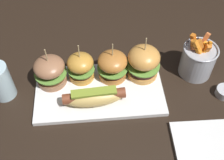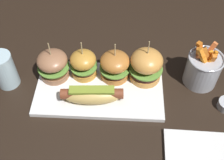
# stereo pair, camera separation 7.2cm
# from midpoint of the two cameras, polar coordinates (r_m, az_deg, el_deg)

# --- Properties ---
(ground_plane) EXTENTS (3.00, 3.00, 0.00)m
(ground_plane) POSITION_cam_midpoint_polar(r_m,az_deg,el_deg) (0.88, -0.15, -2.26)
(ground_plane) COLOR black
(platter_main) EXTENTS (0.38, 0.21, 0.01)m
(platter_main) POSITION_cam_midpoint_polar(r_m,az_deg,el_deg) (0.87, -0.15, -1.98)
(platter_main) COLOR white
(platter_main) RESTS_ON ground
(hot_dog) EXTENTS (0.18, 0.07, 0.05)m
(hot_dog) POSITION_cam_midpoint_polar(r_m,az_deg,el_deg) (0.82, -1.47, -3.06)
(hot_dog) COLOR tan
(hot_dog) RESTS_ON platter_main
(slider_far_left) EXTENTS (0.10, 0.10, 0.13)m
(slider_far_left) POSITION_cam_midpoint_polar(r_m,az_deg,el_deg) (0.87, -9.31, 2.86)
(slider_far_left) COLOR #986646
(slider_far_left) RESTS_ON platter_main
(slider_center_left) EXTENTS (0.08, 0.08, 0.13)m
(slider_center_left) POSITION_cam_midpoint_polar(r_m,az_deg,el_deg) (0.87, -3.33, 3.08)
(slider_center_left) COLOR #C68A33
(slider_center_left) RESTS_ON platter_main
(slider_center_right) EXTENTS (0.09, 0.09, 0.13)m
(slider_center_right) POSITION_cam_midpoint_polar(r_m,az_deg,el_deg) (0.86, 2.96, 2.73)
(slider_center_right) COLOR #B56F2F
(slider_center_right) RESTS_ON platter_main
(slider_far_right) EXTENTS (0.10, 0.10, 0.15)m
(slider_far_right) POSITION_cam_midpoint_polar(r_m,az_deg,el_deg) (0.86, 9.18, 2.76)
(slider_far_right) COLOR gold
(slider_far_right) RESTS_ON platter_main
(fries_bucket) EXTENTS (0.11, 0.11, 0.14)m
(fries_bucket) POSITION_cam_midpoint_polar(r_m,az_deg,el_deg) (0.91, 19.78, 2.05)
(fries_bucket) COLOR #A8AAB2
(fries_bucket) RESTS_ON ground
(water_glass) EXTENTS (0.07, 0.07, 0.12)m
(water_glass) POSITION_cam_midpoint_polar(r_m,az_deg,el_deg) (0.90, -18.47, 1.76)
(water_glass) COLOR silver
(water_glass) RESTS_ON ground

